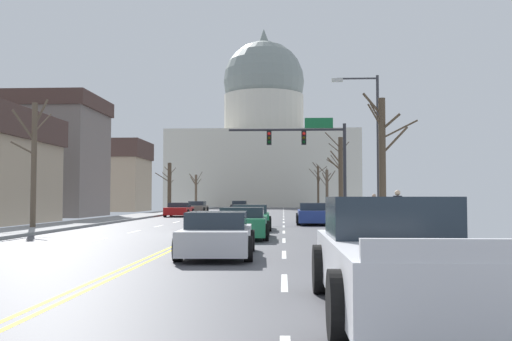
{
  "coord_description": "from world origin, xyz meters",
  "views": [
    {
      "loc": [
        3.48,
        -24.37,
        1.58
      ],
      "look_at": [
        0.74,
        32.33,
        4.33
      ],
      "focal_mm": 39.68,
      "sensor_mm": 36.0,
      "label": 1
    }
  ],
  "objects_px": {
    "sedan_near_01": "(250,218)",
    "sedan_near_03": "(218,235)",
    "sedan_near_02": "(243,224)",
    "pickup_truck_near_04": "(397,260)",
    "sedan_near_00": "(314,214)",
    "sedan_oncoming_02": "(240,206)",
    "pedestrian_01": "(374,207)",
    "signal_gantry": "(312,147)",
    "sedan_oncoming_00": "(179,210)",
    "street_lamp_right": "(371,136)",
    "sedan_oncoming_01": "(197,208)",
    "pedestrian_00": "(398,210)"
  },
  "relations": [
    {
      "from": "sedan_near_00",
      "to": "sedan_oncoming_00",
      "type": "bearing_deg",
      "value": 127.85
    },
    {
      "from": "sedan_near_02",
      "to": "sedan_oncoming_01",
      "type": "relative_size",
      "value": 0.98
    },
    {
      "from": "sedan_near_00",
      "to": "pedestrian_01",
      "type": "bearing_deg",
      "value": -43.01
    },
    {
      "from": "signal_gantry",
      "to": "pedestrian_00",
      "type": "xyz_separation_m",
      "value": [
        2.52,
        -15.81,
        -3.88
      ]
    },
    {
      "from": "sedan_oncoming_01",
      "to": "pedestrian_01",
      "type": "bearing_deg",
      "value": -62.78
    },
    {
      "from": "sedan_near_02",
      "to": "sedan_near_01",
      "type": "bearing_deg",
      "value": 90.56
    },
    {
      "from": "sedan_near_03",
      "to": "pedestrian_01",
      "type": "bearing_deg",
      "value": 66.79
    },
    {
      "from": "sedan_near_03",
      "to": "sedan_oncoming_02",
      "type": "xyz_separation_m",
      "value": [
        -3.42,
        51.72,
        0.01
      ]
    },
    {
      "from": "sedan_near_02",
      "to": "sedan_near_03",
      "type": "height_order",
      "value": "sedan_near_02"
    },
    {
      "from": "sedan_oncoming_00",
      "to": "sedan_oncoming_01",
      "type": "xyz_separation_m",
      "value": [
        -0.05,
        10.26,
        0.02
      ]
    },
    {
      "from": "signal_gantry",
      "to": "pedestrian_01",
      "type": "xyz_separation_m",
      "value": [
        3.02,
        -6.99,
        -3.93
      ]
    },
    {
      "from": "sedan_near_02",
      "to": "pickup_truck_near_04",
      "type": "relative_size",
      "value": 0.82
    },
    {
      "from": "sedan_near_00",
      "to": "sedan_near_01",
      "type": "bearing_deg",
      "value": -120.14
    },
    {
      "from": "sedan_near_01",
      "to": "sedan_near_03",
      "type": "distance_m",
      "value": 12.68
    },
    {
      "from": "sedan_oncoming_01",
      "to": "sedan_oncoming_02",
      "type": "bearing_deg",
      "value": 68.25
    },
    {
      "from": "pickup_truck_near_04",
      "to": "pedestrian_01",
      "type": "distance_m",
      "value": 23.24
    },
    {
      "from": "sedan_oncoming_00",
      "to": "pedestrian_01",
      "type": "height_order",
      "value": "pedestrian_01"
    },
    {
      "from": "sedan_near_01",
      "to": "sedan_near_03",
      "type": "bearing_deg",
      "value": -90.67
    },
    {
      "from": "sedan_near_00",
      "to": "pedestrian_01",
      "type": "height_order",
      "value": "pedestrian_01"
    },
    {
      "from": "pedestrian_00",
      "to": "pedestrian_01",
      "type": "relative_size",
      "value": 1.05
    },
    {
      "from": "signal_gantry",
      "to": "sedan_near_02",
      "type": "relative_size",
      "value": 1.8
    },
    {
      "from": "signal_gantry",
      "to": "sedan_oncoming_02",
      "type": "bearing_deg",
      "value": 103.77
    },
    {
      "from": "street_lamp_right",
      "to": "sedan_oncoming_02",
      "type": "bearing_deg",
      "value": 103.91
    },
    {
      "from": "sedan_near_03",
      "to": "pedestrian_00",
      "type": "xyz_separation_m",
      "value": [
        6.23,
        6.85,
        0.54
      ]
    },
    {
      "from": "sedan_near_01",
      "to": "pickup_truck_near_04",
      "type": "height_order",
      "value": "pickup_truck_near_04"
    },
    {
      "from": "sedan_near_02",
      "to": "pickup_truck_near_04",
      "type": "height_order",
      "value": "pickup_truck_near_04"
    },
    {
      "from": "sedan_near_02",
      "to": "pedestrian_00",
      "type": "distance_m",
      "value": 6.04
    },
    {
      "from": "street_lamp_right",
      "to": "sedan_near_03",
      "type": "distance_m",
      "value": 14.9
    },
    {
      "from": "pedestrian_00",
      "to": "pedestrian_01",
      "type": "bearing_deg",
      "value": 86.78
    },
    {
      "from": "signal_gantry",
      "to": "pedestrian_01",
      "type": "relative_size",
      "value": 4.77
    },
    {
      "from": "street_lamp_right",
      "to": "sedan_near_03",
      "type": "height_order",
      "value": "street_lamp_right"
    },
    {
      "from": "sedan_near_03",
      "to": "pedestrian_01",
      "type": "relative_size",
      "value": 2.68
    },
    {
      "from": "signal_gantry",
      "to": "pedestrian_01",
      "type": "distance_m",
      "value": 8.57
    },
    {
      "from": "signal_gantry",
      "to": "sedan_oncoming_00",
      "type": "bearing_deg",
      "value": 138.19
    },
    {
      "from": "sedan_near_00",
      "to": "pedestrian_01",
      "type": "relative_size",
      "value": 2.83
    },
    {
      "from": "pedestrian_01",
      "to": "sedan_near_03",
      "type": "bearing_deg",
      "value": -113.21
    },
    {
      "from": "sedan_near_00",
      "to": "sedan_oncoming_01",
      "type": "distance_m",
      "value": 26.2
    },
    {
      "from": "street_lamp_right",
      "to": "pedestrian_01",
      "type": "bearing_deg",
      "value": 78.99
    },
    {
      "from": "sedan_oncoming_00",
      "to": "sedan_near_01",
      "type": "bearing_deg",
      "value": -69.86
    },
    {
      "from": "sedan_oncoming_02",
      "to": "sedan_near_00",
      "type": "bearing_deg",
      "value": -78.05
    },
    {
      "from": "sedan_near_01",
      "to": "street_lamp_right",
      "type": "bearing_deg",
      "value": 2.36
    },
    {
      "from": "sedan_near_00",
      "to": "sedan_near_02",
      "type": "height_order",
      "value": "sedan_near_00"
    },
    {
      "from": "sedan_near_02",
      "to": "sedan_oncoming_00",
      "type": "xyz_separation_m",
      "value": [
        -7.24,
        25.52,
        -0.02
      ]
    },
    {
      "from": "street_lamp_right",
      "to": "sedan_near_00",
      "type": "relative_size",
      "value": 1.61
    },
    {
      "from": "street_lamp_right",
      "to": "sedan_near_03",
      "type": "relative_size",
      "value": 1.71
    },
    {
      "from": "sedan_near_00",
      "to": "sedan_oncoming_02",
      "type": "height_order",
      "value": "sedan_near_00"
    },
    {
      "from": "pedestrian_00",
      "to": "street_lamp_right",
      "type": "bearing_deg",
      "value": 90.36
    },
    {
      "from": "sedan_near_00",
      "to": "pedestrian_00",
      "type": "bearing_deg",
      "value": -77.34
    },
    {
      "from": "sedan_near_01",
      "to": "pedestrian_01",
      "type": "distance_m",
      "value": 7.24
    },
    {
      "from": "signal_gantry",
      "to": "sedan_oncoming_02",
      "type": "distance_m",
      "value": 30.24
    }
  ]
}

